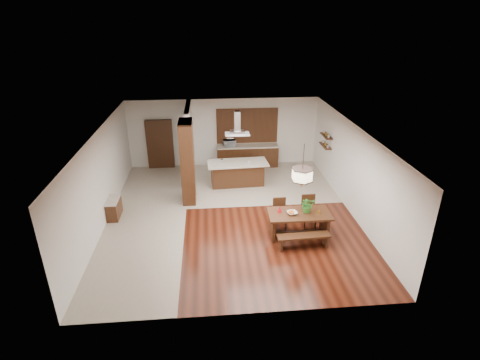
{
  "coord_description": "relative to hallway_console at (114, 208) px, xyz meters",
  "views": [
    {
      "loc": [
        -0.68,
        -10.85,
        6.17
      ],
      "look_at": [
        0.3,
        0.0,
        1.25
      ],
      "focal_mm": 28.0,
      "sensor_mm": 36.0,
      "label": 1
    }
  ],
  "objects": [
    {
      "name": "pendant_lantern",
      "position": [
        5.73,
        -1.64,
        1.93
      ],
      "size": [
        0.64,
        0.64,
        1.31
      ],
      "primitive_type": null,
      "color": "#F9E9BF",
      "rests_on": "room_shell"
    },
    {
      "name": "island_cup",
      "position": [
        4.65,
        2.03,
        0.67
      ],
      "size": [
        0.14,
        0.14,
        0.09
      ],
      "primitive_type": "imported",
      "rotation": [
        0.0,
        0.0,
        -0.38
      ],
      "color": "silver",
      "rests_on": "kitchen_island"
    },
    {
      "name": "range_hood",
      "position": [
        4.22,
        2.16,
        2.15
      ],
      "size": [
        0.9,
        0.55,
        0.87
      ],
      "primitive_type": null,
      "color": "silver",
      "rests_on": "room_shell"
    },
    {
      "name": "hallway_console",
      "position": [
        0.0,
        0.0,
        0.0
      ],
      "size": [
        0.37,
        0.88,
        0.63
      ],
      "primitive_type": "cube",
      "color": "black",
      "rests_on": "ground"
    },
    {
      "name": "hallway_doorway",
      "position": [
        1.11,
        4.2,
        0.74
      ],
      "size": [
        1.1,
        0.2,
        2.1
      ],
      "primitive_type": "cube",
      "color": "black",
      "rests_on": "ground"
    },
    {
      "name": "napkin_cone",
      "position": [
        5.16,
        -1.53,
        0.55
      ],
      "size": [
        0.13,
        0.13,
        0.2
      ],
      "primitive_type": "cone",
      "rotation": [
        0.0,
        0.0,
        0.05
      ],
      "color": "#A40B17",
      "rests_on": "dining_table"
    },
    {
      "name": "microwave",
      "position": [
        4.03,
        3.98,
        0.77
      ],
      "size": [
        0.56,
        0.43,
        0.28
      ],
      "primitive_type": "imported",
      "rotation": [
        0.0,
        0.0,
        0.19
      ],
      "color": "#ADAFB4",
      "rests_on": "rear_counter"
    },
    {
      "name": "dining_bench",
      "position": [
        5.73,
        -2.3,
        -0.1
      ],
      "size": [
        1.52,
        0.4,
        0.42
      ],
      "primitive_type": null,
      "rotation": [
        0.0,
        0.0,
        0.05
      ],
      "color": "black",
      "rests_on": "ground"
    },
    {
      "name": "gold_ornament",
      "position": [
        6.28,
        -1.73,
        0.5
      ],
      "size": [
        0.09,
        0.09,
        0.1
      ],
      "primitive_type": "cylinder",
      "rotation": [
        0.0,
        0.0,
        0.23
      ],
      "color": "gold",
      "rests_on": "dining_table"
    },
    {
      "name": "dining_chair_right",
      "position": [
        6.2,
        -1.08,
        0.18
      ],
      "size": [
        0.45,
        0.45,
        0.99
      ],
      "primitive_type": null,
      "rotation": [
        0.0,
        0.0,
        0.03
      ],
      "color": "black",
      "rests_on": "ground"
    },
    {
      "name": "fruit_bowl",
      "position": [
        5.51,
        -1.67,
        0.49
      ],
      "size": [
        0.35,
        0.35,
        0.07
      ],
      "primitive_type": "imported",
      "rotation": [
        0.0,
        0.0,
        0.21
      ],
      "color": "beige",
      "rests_on": "dining_table"
    },
    {
      "name": "tile_hallway",
      "position": [
        1.06,
        -0.2,
        -0.31
      ],
      "size": [
        2.5,
        9.0,
        0.01
      ],
      "primitive_type": "cube",
      "color": "#B2A594",
      "rests_on": "ground"
    },
    {
      "name": "foliage_plant",
      "position": [
        5.97,
        -1.59,
        0.69
      ],
      "size": [
        0.43,
        0.38,
        0.48
      ],
      "primitive_type": "imported",
      "rotation": [
        0.0,
        0.0,
        0.01
      ],
      "color": "#327627",
      "rests_on": "dining_table"
    },
    {
      "name": "shelf_lower",
      "position": [
        7.68,
        2.4,
        1.08
      ],
      "size": [
        0.26,
        0.9,
        0.04
      ],
      "primitive_type": "cube",
      "color": "black",
      "rests_on": "room_shell"
    },
    {
      "name": "soffit_band",
      "position": [
        3.81,
        -0.2,
        2.57
      ],
      "size": [
        8.0,
        9.0,
        0.02
      ],
      "primitive_type": "cube",
      "color": "#3C220F",
      "rests_on": "room_shell"
    },
    {
      "name": "tile_kitchen",
      "position": [
        5.06,
        2.3,
        -0.31
      ],
      "size": [
        5.5,
        4.0,
        0.01
      ],
      "primitive_type": "cube",
      "color": "#B2A594",
      "rests_on": "ground"
    },
    {
      "name": "rear_counter",
      "position": [
        4.81,
        4.0,
        0.16
      ],
      "size": [
        2.6,
        0.62,
        0.95
      ],
      "color": "black",
      "rests_on": "ground"
    },
    {
      "name": "partition_pier",
      "position": [
        2.41,
        1.0,
        1.14
      ],
      "size": [
        0.45,
        1.0,
        2.9
      ],
      "primitive_type": "cube",
      "color": "black",
      "rests_on": "ground"
    },
    {
      "name": "dining_chair_left",
      "position": [
        5.28,
        -1.07,
        0.14
      ],
      "size": [
        0.41,
        0.41,
        0.92
      ],
      "primitive_type": null,
      "rotation": [
        0.0,
        0.0,
        0.02
      ],
      "color": "black",
      "rests_on": "ground"
    },
    {
      "name": "dining_table",
      "position": [
        5.73,
        -1.64,
        0.25
      ],
      "size": [
        1.85,
        0.94,
        0.77
      ],
      "rotation": [
        0.0,
        0.0,
        -0.01
      ],
      "color": "black",
      "rests_on": "ground"
    },
    {
      "name": "partition_stub",
      "position": [
        2.41,
        3.1,
        1.14
      ],
      "size": [
        0.18,
        2.4,
        2.9
      ],
      "primitive_type": "cube",
      "color": "silver",
      "rests_on": "ground"
    },
    {
      "name": "kitchen_island",
      "position": [
        4.22,
        2.15,
        0.17
      ],
      "size": [
        2.33,
        1.12,
        0.94
      ],
      "rotation": [
        0.0,
        0.0,
        0.06
      ],
      "color": "black",
      "rests_on": "ground"
    },
    {
      "name": "room_shell",
      "position": [
        3.81,
        -0.2,
        1.75
      ],
      "size": [
        9.0,
        9.04,
        2.92
      ],
      "color": "black",
      "rests_on": "ground"
    },
    {
      "name": "kitchen_window",
      "position": [
        4.81,
        4.26,
        1.44
      ],
      "size": [
        2.6,
        0.08,
        1.5
      ],
      "primitive_type": "cube",
      "color": "#98622D",
      "rests_on": "room_shell"
    },
    {
      "name": "shelf_upper",
      "position": [
        7.68,
        2.4,
        1.49
      ],
      "size": [
        0.26,
        0.9,
        0.04
      ],
      "primitive_type": "cube",
      "color": "black",
      "rests_on": "room_shell"
    }
  ]
}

